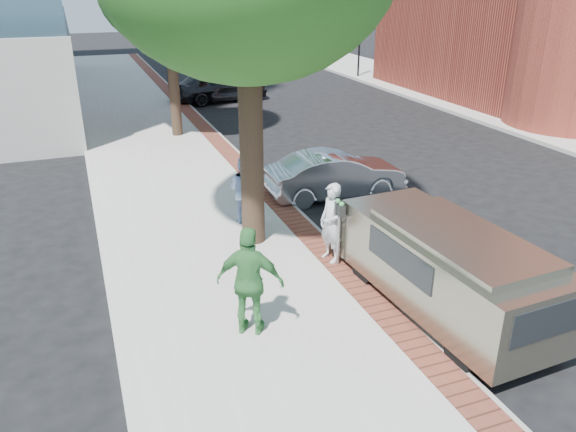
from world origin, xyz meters
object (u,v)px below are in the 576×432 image
parking_meter (339,219)px  bg_car (220,85)px  sedan_silver (335,175)px  person_green (250,282)px  person_gray (332,223)px  van (440,264)px  person_officer (244,189)px

parking_meter → bg_car: size_ratio=0.31×
parking_meter → sedan_silver: (1.84, 4.04, -0.56)m
parking_meter → person_green: person_green is taller
person_gray → person_green: 3.08m
sedan_silver → van: van is taller
person_officer → person_green: size_ratio=0.87×
person_green → bg_car: person_green is taller
parking_meter → person_gray: bearing=99.7°
bg_car → person_gray: bearing=166.1°
person_gray → person_officer: size_ratio=1.02×
person_officer → bg_car: (3.29, 15.27, -0.19)m
person_gray → bg_car: size_ratio=0.37×
person_gray → van: 2.53m
person_green → van: 3.56m
person_officer → sedan_silver: person_officer is taller
person_green → person_officer: bearing=-75.6°
parking_meter → person_green: bearing=-145.4°
parking_meter → sedan_silver: parking_meter is taller
bg_car → sedan_silver: bearing=171.8°
person_officer → bg_car: person_officer is taller
van → person_gray: bearing=113.9°
person_officer → van: bearing=162.0°
parking_meter → sedan_silver: 4.48m
parking_meter → bg_car: (2.12, 18.17, -0.40)m
person_officer → person_green: 4.76m
sedan_silver → bg_car: 14.14m
sedan_silver → parking_meter: bearing=156.9°
person_officer → sedan_silver: 3.24m
parking_meter → van: 2.29m
person_gray → van: size_ratio=0.36×
bg_car → van: 20.19m
person_officer → sedan_silver: bearing=-112.3°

